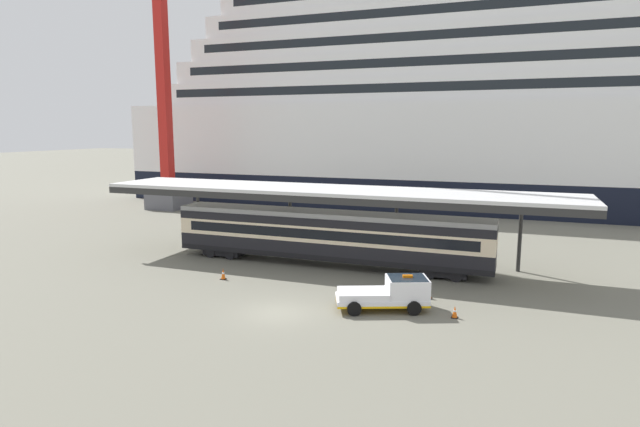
% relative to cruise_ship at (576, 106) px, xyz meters
% --- Properties ---
extents(ground_plane, '(400.00, 400.00, 0.00)m').
position_rel_cruise_ship_xyz_m(ground_plane, '(-19.10, -51.19, -13.14)').
color(ground_plane, slate).
extents(cruise_ship, '(120.38, 27.48, 37.53)m').
position_rel_cruise_ship_xyz_m(cruise_ship, '(0.00, 0.00, 0.00)').
color(cruise_ship, black).
rests_on(cruise_ship, ground).
extents(platform_canopy, '(36.13, 6.26, 5.81)m').
position_rel_cruise_ship_xyz_m(platform_canopy, '(-19.96, -40.03, -7.55)').
color(platform_canopy, silver).
rests_on(platform_canopy, ground).
extents(train_carriage, '(24.20, 2.81, 4.11)m').
position_rel_cruise_ship_xyz_m(train_carriage, '(-19.96, -40.44, -10.82)').
color(train_carriage, black).
rests_on(train_carriage, ground).
extents(service_truck, '(5.58, 3.84, 2.02)m').
position_rel_cruise_ship_xyz_m(service_truck, '(-13.25, -48.38, -12.15)').
color(service_truck, white).
rests_on(service_truck, ground).
extents(traffic_cone_near, '(0.36, 0.36, 0.69)m').
position_rel_cruise_ship_xyz_m(traffic_cone_near, '(-9.65, -48.51, -12.80)').
color(traffic_cone_near, black).
rests_on(traffic_cone_near, ground).
extents(traffic_cone_mid, '(0.36, 0.36, 0.62)m').
position_rel_cruise_ship_xyz_m(traffic_cone_mid, '(-11.48, -45.69, -12.83)').
color(traffic_cone_mid, black).
rests_on(traffic_cone_mid, ground).
extents(traffic_cone_far, '(0.36, 0.36, 0.78)m').
position_rel_cruise_ship_xyz_m(traffic_cone_far, '(-25.39, -46.53, -12.75)').
color(traffic_cone_far, black).
rests_on(traffic_cone_far, ground).
extents(dockside_crane, '(12.75, 4.40, 63.80)m').
position_rel_cruise_ship_xyz_m(dockside_crane, '(-48.47, -20.74, 6.91)').
color(dockside_crane, '#595960').
rests_on(dockside_crane, ground).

